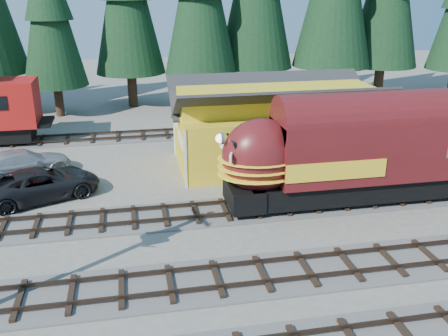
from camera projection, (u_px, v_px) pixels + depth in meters
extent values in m
plane|color=#6B665B|center=(342.00, 242.00, 22.07)|extent=(120.00, 120.00, 0.00)
cube|color=#4C4947|center=(115.00, 138.00, 36.80)|extent=(32.00, 3.20, 0.08)
cube|color=#38281E|center=(115.00, 138.00, 36.06)|extent=(32.00, 0.08, 0.16)
cube|color=#38281E|center=(115.00, 132.00, 37.39)|extent=(32.00, 0.08, 0.16)
cube|color=gold|center=(275.00, 137.00, 31.13)|extent=(12.00, 6.00, 3.40)
cube|color=yellow|center=(277.00, 99.00, 30.29)|extent=(11.88, 3.30, 1.44)
cube|color=white|center=(181.00, 140.00, 28.95)|extent=(0.06, 2.40, 0.60)
cone|color=black|center=(49.00, 11.00, 40.02)|extent=(5.26, 5.26, 11.98)
cube|color=black|center=(380.00, 184.00, 26.13)|extent=(14.38, 2.57, 1.11)
cube|color=#571315|center=(399.00, 145.00, 25.56)|extent=(13.12, 3.03, 3.03)
ellipsoid|color=#571315|center=(260.00, 156.00, 24.26)|extent=(3.84, 2.97, 3.73)
sphere|color=white|center=(220.00, 138.00, 23.54)|extent=(0.44, 0.44, 0.44)
imported|color=black|center=(42.00, 184.00, 26.27)|extent=(6.55, 4.80, 1.65)
imported|color=#A1A4A9|center=(23.00, 163.00, 29.29)|extent=(5.98, 4.33, 1.61)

